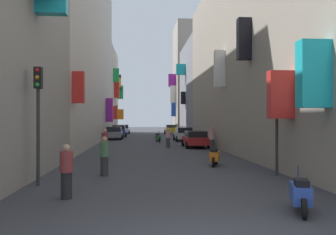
{
  "coord_description": "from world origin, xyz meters",
  "views": [
    {
      "loc": [
        -1.03,
        -5.57,
        2.32
      ],
      "look_at": [
        1.81,
        30.8,
        2.49
      ],
      "focal_mm": 38.44,
      "sensor_mm": 36.0,
      "label": 1
    }
  ],
  "objects_px": {
    "scooter_green": "(158,137)",
    "traffic_light_far_corner": "(277,105)",
    "parked_car_yellow": "(171,129)",
    "scooter_blue": "(301,194)",
    "pedestrian_crossing": "(66,172)",
    "traffic_light_near_corner": "(38,105)",
    "scooter_orange": "(215,156)",
    "parked_car_grey": "(114,133)",
    "pedestrian_far_away": "(105,144)",
    "pedestrian_near_right": "(168,138)",
    "parked_car_red": "(195,139)",
    "parked_car_blue": "(119,131)",
    "pedestrian_mid_street": "(104,156)",
    "parked_car_white": "(124,129)",
    "parked_car_silver": "(184,134)",
    "pedestrian_near_left": "(212,139)"
  },
  "relations": [
    {
      "from": "parked_car_white",
      "to": "parked_car_silver",
      "type": "xyz_separation_m",
      "value": [
        7.24,
        -19.77,
        0.01
      ]
    },
    {
      "from": "parked_car_silver",
      "to": "traffic_light_near_corner",
      "type": "xyz_separation_m",
      "value": [
        -8.17,
        -25.23,
        2.06
      ]
    },
    {
      "from": "parked_car_white",
      "to": "parked_car_yellow",
      "type": "bearing_deg",
      "value": -16.12
    },
    {
      "from": "scooter_orange",
      "to": "pedestrian_crossing",
      "type": "xyz_separation_m",
      "value": [
        -5.88,
        -7.12,
        0.33
      ]
    },
    {
      "from": "traffic_light_far_corner",
      "to": "pedestrian_near_left",
      "type": "bearing_deg",
      "value": 92.34
    },
    {
      "from": "pedestrian_far_away",
      "to": "parked_car_yellow",
      "type": "bearing_deg",
      "value": 78.8
    },
    {
      "from": "parked_car_yellow",
      "to": "scooter_blue",
      "type": "distance_m",
      "value": 46.98
    },
    {
      "from": "parked_car_grey",
      "to": "traffic_light_far_corner",
      "type": "height_order",
      "value": "traffic_light_far_corner"
    },
    {
      "from": "parked_car_blue",
      "to": "scooter_orange",
      "type": "relative_size",
      "value": 2.27
    },
    {
      "from": "parked_car_red",
      "to": "traffic_light_far_corner",
      "type": "xyz_separation_m",
      "value": [
        1.06,
        -14.86,
        2.17
      ]
    },
    {
      "from": "traffic_light_near_corner",
      "to": "pedestrian_near_right",
      "type": "bearing_deg",
      "value": 70.49
    },
    {
      "from": "traffic_light_far_corner",
      "to": "parked_car_silver",
      "type": "bearing_deg",
      "value": 92.32
    },
    {
      "from": "parked_car_red",
      "to": "scooter_orange",
      "type": "relative_size",
      "value": 2.3
    },
    {
      "from": "traffic_light_far_corner",
      "to": "parked_car_blue",
      "type": "bearing_deg",
      "value": 104.12
    },
    {
      "from": "parked_car_red",
      "to": "pedestrian_crossing",
      "type": "distance_m",
      "value": 19.7
    },
    {
      "from": "pedestrian_crossing",
      "to": "traffic_light_near_corner",
      "type": "xyz_separation_m",
      "value": [
        -1.4,
        2.16,
        2.03
      ]
    },
    {
      "from": "pedestrian_crossing",
      "to": "scooter_blue",
      "type": "bearing_deg",
      "value": -17.82
    },
    {
      "from": "parked_car_blue",
      "to": "pedestrian_far_away",
      "type": "distance_m",
      "value": 26.46
    },
    {
      "from": "pedestrian_mid_street",
      "to": "scooter_blue",
      "type": "bearing_deg",
      "value": -48.61
    },
    {
      "from": "parked_car_yellow",
      "to": "scooter_orange",
      "type": "xyz_separation_m",
      "value": [
        -1.08,
        -37.88,
        -0.31
      ]
    },
    {
      "from": "pedestrian_near_left",
      "to": "pedestrian_mid_street",
      "type": "xyz_separation_m",
      "value": [
        -6.6,
        -10.52,
        -0.09
      ]
    },
    {
      "from": "traffic_light_near_corner",
      "to": "parked_car_yellow",
      "type": "bearing_deg",
      "value": 78.96
    },
    {
      "from": "pedestrian_mid_street",
      "to": "pedestrian_near_right",
      "type": "bearing_deg",
      "value": 75.42
    },
    {
      "from": "parked_car_grey",
      "to": "scooter_orange",
      "type": "height_order",
      "value": "parked_car_grey"
    },
    {
      "from": "scooter_green",
      "to": "pedestrian_mid_street",
      "type": "height_order",
      "value": "pedestrian_mid_street"
    },
    {
      "from": "parked_car_red",
      "to": "parked_car_grey",
      "type": "xyz_separation_m",
      "value": [
        -7.51,
        12.58,
        0.03
      ]
    },
    {
      "from": "parked_car_blue",
      "to": "pedestrian_near_right",
      "type": "height_order",
      "value": "pedestrian_near_right"
    },
    {
      "from": "parked_car_red",
      "to": "traffic_light_near_corner",
      "type": "distance_m",
      "value": 18.39
    },
    {
      "from": "traffic_light_far_corner",
      "to": "pedestrian_crossing",
      "type": "bearing_deg",
      "value": -154.57
    },
    {
      "from": "parked_car_white",
      "to": "pedestrian_far_away",
      "type": "distance_m",
      "value": 36.74
    },
    {
      "from": "parked_car_grey",
      "to": "pedestrian_near_right",
      "type": "distance_m",
      "value": 13.6
    },
    {
      "from": "parked_car_blue",
      "to": "pedestrian_crossing",
      "type": "height_order",
      "value": "pedestrian_crossing"
    },
    {
      "from": "parked_car_grey",
      "to": "pedestrian_crossing",
      "type": "bearing_deg",
      "value": -88.46
    },
    {
      "from": "pedestrian_crossing",
      "to": "traffic_light_near_corner",
      "type": "relative_size",
      "value": 0.39
    },
    {
      "from": "pedestrian_near_right",
      "to": "pedestrian_mid_street",
      "type": "bearing_deg",
      "value": -104.58
    },
    {
      "from": "pedestrian_far_away",
      "to": "parked_car_blue",
      "type": "bearing_deg",
      "value": 91.57
    },
    {
      "from": "pedestrian_mid_street",
      "to": "traffic_light_near_corner",
      "type": "xyz_separation_m",
      "value": [
        -2.08,
        -2.06,
        2.02
      ]
    },
    {
      "from": "parked_car_white",
      "to": "scooter_blue",
      "type": "height_order",
      "value": "parked_car_white"
    },
    {
      "from": "scooter_orange",
      "to": "pedestrian_near_right",
      "type": "height_order",
      "value": "pedestrian_near_right"
    },
    {
      "from": "scooter_green",
      "to": "traffic_light_far_corner",
      "type": "height_order",
      "value": "traffic_light_far_corner"
    },
    {
      "from": "traffic_light_near_corner",
      "to": "traffic_light_far_corner",
      "type": "relative_size",
      "value": 0.97
    },
    {
      "from": "parked_car_blue",
      "to": "scooter_blue",
      "type": "relative_size",
      "value": 2.33
    },
    {
      "from": "parked_car_blue",
      "to": "pedestrian_near_right",
      "type": "relative_size",
      "value": 2.52
    },
    {
      "from": "traffic_light_far_corner",
      "to": "pedestrian_far_away",
      "type": "bearing_deg",
      "value": 138.51
    },
    {
      "from": "parked_car_silver",
      "to": "scooter_green",
      "type": "relative_size",
      "value": 2.45
    },
    {
      "from": "parked_car_grey",
      "to": "traffic_light_far_corner",
      "type": "distance_m",
      "value": 28.83
    },
    {
      "from": "pedestrian_crossing",
      "to": "traffic_light_far_corner",
      "type": "distance_m",
      "value": 8.81
    },
    {
      "from": "parked_car_silver",
      "to": "scooter_orange",
      "type": "relative_size",
      "value": 2.48
    },
    {
      "from": "pedestrian_mid_street",
      "to": "pedestrian_far_away",
      "type": "relative_size",
      "value": 0.91
    },
    {
      "from": "scooter_green",
      "to": "pedestrian_mid_street",
      "type": "xyz_separation_m",
      "value": [
        -3.29,
        -21.44,
        0.34
      ]
    }
  ]
}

